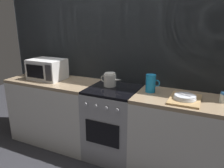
% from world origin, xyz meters
% --- Properties ---
extents(ground_plane, '(8.00, 8.00, 0.00)m').
position_xyz_m(ground_plane, '(0.00, 0.00, 0.00)').
color(ground_plane, '#2D2D33').
extents(back_wall, '(3.60, 0.05, 2.40)m').
position_xyz_m(back_wall, '(0.00, 0.32, 1.20)').
color(back_wall, gray).
rests_on(back_wall, ground_plane).
extents(counter_left, '(1.20, 0.60, 0.90)m').
position_xyz_m(counter_left, '(-0.90, 0.00, 0.45)').
color(counter_left, silver).
rests_on(counter_left, ground_plane).
extents(stove_unit, '(0.60, 0.63, 0.90)m').
position_xyz_m(stove_unit, '(-0.00, -0.00, 0.45)').
color(stove_unit, '#9E9EA3').
rests_on(stove_unit, ground_plane).
extents(counter_right, '(1.20, 0.60, 0.90)m').
position_xyz_m(counter_right, '(0.90, 0.00, 0.45)').
color(counter_right, silver).
rests_on(counter_right, ground_plane).
extents(microwave, '(0.46, 0.35, 0.27)m').
position_xyz_m(microwave, '(-0.99, 0.00, 1.04)').
color(microwave, white).
rests_on(microwave, counter_left).
extents(kettle, '(0.28, 0.15, 0.17)m').
position_xyz_m(kettle, '(-0.08, 0.06, 0.98)').
color(kettle, white).
rests_on(kettle, stove_unit).
extents(pitcher, '(0.16, 0.11, 0.20)m').
position_xyz_m(pitcher, '(0.43, 0.06, 1.00)').
color(pitcher, '#198CD8').
rests_on(pitcher, counter_right).
extents(dish_pile, '(0.30, 0.40, 0.07)m').
position_xyz_m(dish_pile, '(0.82, -0.06, 0.92)').
color(dish_pile, tan).
rests_on(dish_pile, counter_right).
extents(spice_jar, '(0.08, 0.08, 0.10)m').
position_xyz_m(spice_jar, '(1.17, 0.05, 0.95)').
color(spice_jar, silver).
rests_on(spice_jar, counter_right).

